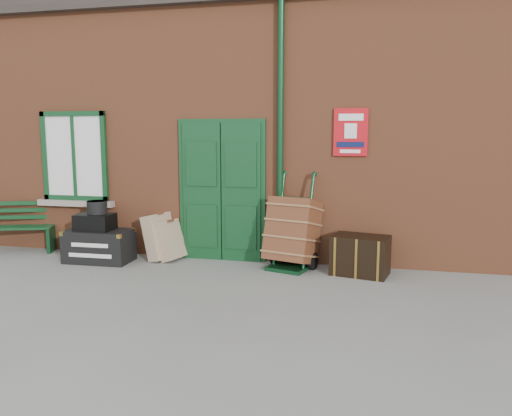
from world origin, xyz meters
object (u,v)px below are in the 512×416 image
(bench, at_px, (11,226))
(porter_trolley, at_px, (293,232))
(houdini_trunk, at_px, (99,246))
(dark_trunk, at_px, (360,255))

(bench, height_order, porter_trolley, porter_trolley)
(porter_trolley, bearing_deg, bench, -163.21)
(bench, relative_size, porter_trolley, 1.05)
(houdini_trunk, xyz_separation_m, porter_trolley, (3.07, 0.33, 0.30))
(bench, bearing_deg, porter_trolley, -18.42)
(houdini_trunk, distance_m, dark_trunk, 4.09)
(bench, relative_size, dark_trunk, 1.90)
(bench, height_order, houdini_trunk, bench)
(dark_trunk, bearing_deg, houdini_trunk, -165.47)
(houdini_trunk, bearing_deg, dark_trunk, 1.25)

